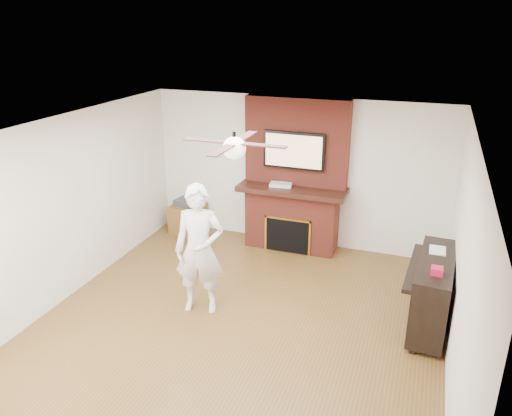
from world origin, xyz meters
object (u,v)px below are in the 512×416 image
(person, at_px, (199,250))
(piano, at_px, (432,291))
(fireplace, at_px, (294,190))
(side_table, at_px, (188,217))

(person, bearing_deg, piano, -2.13)
(fireplace, relative_size, person, 1.43)
(person, distance_m, side_table, 2.69)
(fireplace, xyz_separation_m, person, (-0.60, -2.32, -0.12))
(fireplace, relative_size, side_table, 4.04)
(person, xyz_separation_m, side_table, (-1.34, 2.26, -0.59))
(fireplace, height_order, side_table, fireplace)
(fireplace, height_order, piano, fireplace)
(fireplace, xyz_separation_m, side_table, (-1.94, -0.07, -0.71))
(side_table, bearing_deg, fireplace, 8.48)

